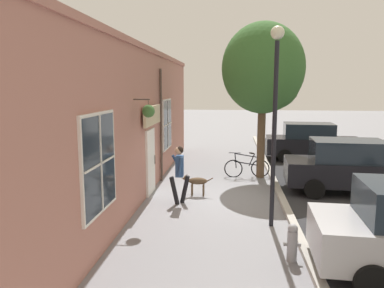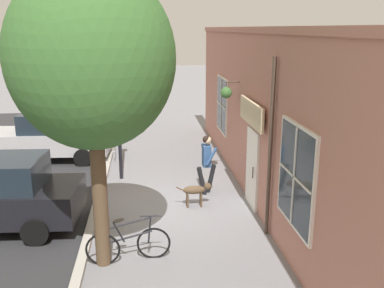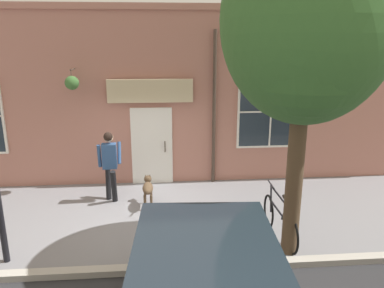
{
  "view_description": "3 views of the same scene",
  "coord_description": "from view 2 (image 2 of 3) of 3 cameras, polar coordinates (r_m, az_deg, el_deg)",
  "views": [
    {
      "loc": [
        0.41,
        -11.49,
        3.45
      ],
      "look_at": [
        -0.87,
        0.73,
        1.56
      ],
      "focal_mm": 35.0,
      "sensor_mm": 36.0,
      "label": 1
    },
    {
      "loc": [
        0.61,
        10.72,
        4.66
      ],
      "look_at": [
        -0.72,
        -1.4,
        1.34
      ],
      "focal_mm": 40.0,
      "sensor_mm": 36.0,
      "label": 2
    },
    {
      "loc": [
        7.58,
        0.44,
        3.82
      ],
      "look_at": [
        -0.41,
        1.1,
        1.58
      ],
      "focal_mm": 35.0,
      "sensor_mm": 36.0,
      "label": 3
    }
  ],
  "objects": [
    {
      "name": "ground_plane",
      "position": [
        11.7,
        -2.79,
        -8.25
      ],
      "size": [
        90.0,
        90.0,
        0.0
      ],
      "primitive_type": "plane",
      "color": "gray"
    },
    {
      "name": "leaning_bicycle",
      "position": [
        9.08,
        -8.44,
        -13.08
      ],
      "size": [
        1.73,
        0.22,
        1.0
      ],
      "color": "black",
      "rests_on": "ground_plane"
    },
    {
      "name": "pedestrian_walking",
      "position": [
        12.22,
        1.97,
        -1.99
      ],
      "size": [
        0.6,
        0.55,
        1.73
      ],
      "color": "black",
      "rests_on": "ground_plane"
    },
    {
      "name": "street_lamp",
      "position": [
        13.21,
        -9.99,
        8.51
      ],
      "size": [
        0.32,
        0.32,
        4.85
      ],
      "color": "black",
      "rests_on": "ground_plane"
    },
    {
      "name": "fire_hydrant",
      "position": [
        15.62,
        -9.88,
        -0.85
      ],
      "size": [
        0.34,
        0.2,
        0.77
      ],
      "color": "#99999E",
      "rests_on": "ground_plane"
    },
    {
      "name": "parked_car_nearest_curb",
      "position": [
        16.31,
        -18.29,
        1.04
      ],
      "size": [
        4.4,
        2.13,
        1.75
      ],
      "color": "#B7B7BC",
      "rests_on": "ground_plane"
    },
    {
      "name": "dog_on_leash",
      "position": [
        11.51,
        0.59,
        -6.18
      ],
      "size": [
        1.02,
        0.26,
        0.68
      ],
      "color": "brown",
      "rests_on": "ground_plane"
    },
    {
      "name": "storefront_facade",
      "position": [
        11.37,
        8.92,
        3.33
      ],
      "size": [
        0.95,
        18.0,
        4.69
      ],
      "color": "#B27566",
      "rests_on": "ground_plane"
    },
    {
      "name": "street_tree_by_curb",
      "position": [
        8.07,
        -13.75,
        10.09
      ],
      "size": [
        3.05,
        2.75,
        5.81
      ],
      "color": "brown",
      "rests_on": "ground_plane"
    }
  ]
}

